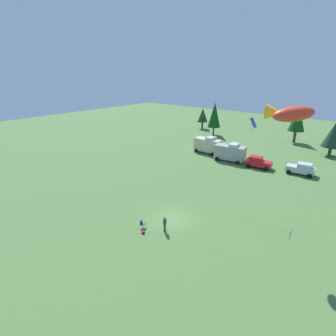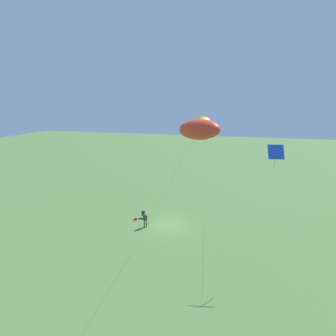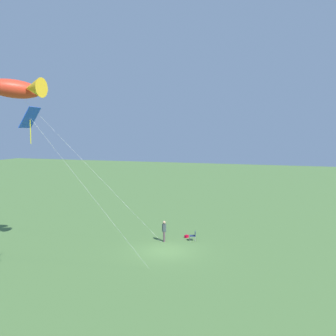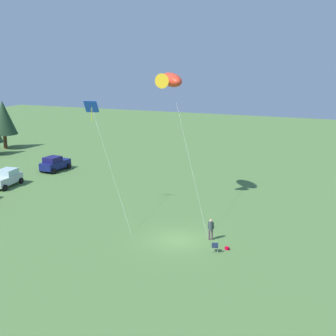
% 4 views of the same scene
% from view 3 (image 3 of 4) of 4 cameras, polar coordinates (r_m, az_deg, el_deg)
% --- Properties ---
extents(ground_plane, '(160.00, 160.00, 0.00)m').
position_cam_3_polar(ground_plane, '(30.61, -0.27, -11.96)').
color(ground_plane, '#4D733A').
extents(person_kite_flyer, '(0.42, 0.52, 1.74)m').
position_cam_3_polar(person_kite_flyer, '(32.84, -0.57, -8.90)').
color(person_kite_flyer, '#553E47').
rests_on(person_kite_flyer, ground).
extents(folding_chair, '(0.60, 0.60, 0.82)m').
position_cam_3_polar(folding_chair, '(33.26, 3.74, -9.68)').
color(folding_chair, navy).
rests_on(folding_chair, ground).
extents(backpack_on_grass, '(0.34, 0.38, 0.22)m').
position_cam_3_polar(backpack_on_grass, '(34.25, 2.71, -9.88)').
color(backpack_on_grass, red).
rests_on(backpack_on_grass, ground).
extents(kite_large_fish, '(10.66, 8.57, 12.94)m').
position_cam_3_polar(kite_large_fish, '(30.03, -20.87, 10.72)').
color(kite_large_fish, red).
rests_on(kite_large_fish, ground).
extents(kite_diamond_blue, '(4.85, 6.71, 10.40)m').
position_cam_3_polar(kite_diamond_blue, '(22.27, -19.06, 6.42)').
color(kite_diamond_blue, blue).
rests_on(kite_diamond_blue, ground).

